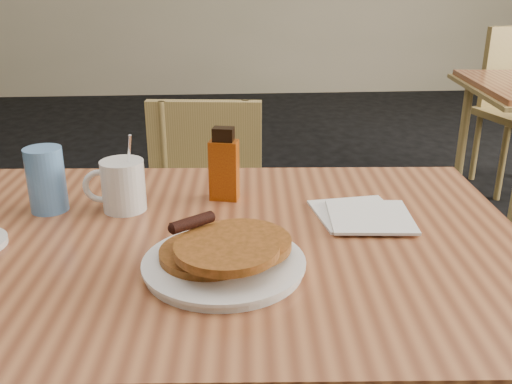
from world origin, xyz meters
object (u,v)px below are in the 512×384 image
chair_main_far (206,208)px  syrup_bottle (224,167)px  main_table (206,256)px  pancake_plate (224,257)px  coffee_mug (122,185)px  blue_tumbler (46,180)px

chair_main_far → syrup_bottle: 0.64m
main_table → chair_main_far: (-0.01, 0.75, -0.21)m
pancake_plate → chair_main_far: bearing=93.1°
coffee_mug → blue_tumbler: size_ratio=1.24×
chair_main_far → blue_tumbler: 0.74m
coffee_mug → syrup_bottle: (0.22, 0.05, 0.02)m
pancake_plate → coffee_mug: bearing=127.0°
chair_main_far → blue_tumbler: bearing=-112.9°
syrup_bottle → coffee_mug: bearing=-154.7°
main_table → coffee_mug: (-0.18, 0.15, 0.10)m
main_table → syrup_bottle: size_ratio=8.08×
syrup_bottle → blue_tumbler: bearing=-161.1°
chair_main_far → syrup_bottle: bearing=-78.5°
chair_main_far → coffee_mug: (-0.16, -0.59, 0.31)m
coffee_mug → syrup_bottle: coffee_mug is taller
coffee_mug → syrup_bottle: size_ratio=1.04×
main_table → coffee_mug: size_ratio=7.73×
chair_main_far → coffee_mug: size_ratio=4.86×
main_table → pancake_plate: bearing=-74.8°
main_table → syrup_bottle: 0.23m
blue_tumbler → main_table: bearing=-25.7°
syrup_bottle → main_table: bearing=-88.6°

